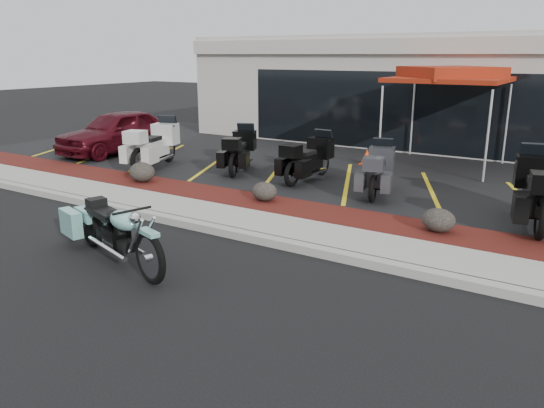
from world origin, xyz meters
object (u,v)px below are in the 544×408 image
Objects in this scene: popup_canopy at (450,76)px; traffic_cone at (367,157)px; touring_white at (168,139)px; parked_car at (117,131)px; hero_cruiser at (150,250)px.

traffic_cone is at bearing -137.38° from popup_canopy.
touring_white is 5.54× the size of traffic_cone.
touring_white is 0.59× the size of parked_car.
touring_white reaches higher than parked_car.
hero_cruiser is at bearing -79.09° from popup_canopy.
parked_car is at bearing -141.24° from popup_canopy.
popup_canopy is at bearing 22.39° from parked_car.
hero_cruiser is 10.84m from parked_car.
parked_car is at bearing 157.28° from hero_cruiser.
hero_cruiser is at bearing -87.13° from traffic_cone.
hero_cruiser is 10.77m from popup_canopy.
popup_canopy is at bearing 98.77° from hero_cruiser.
traffic_cone is 0.11× the size of popup_canopy.
hero_cruiser is at bearing -36.95° from parked_car.
traffic_cone is (5.26, 2.93, -0.50)m from touring_white.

